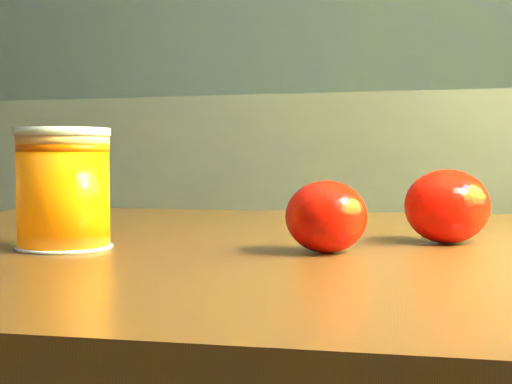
% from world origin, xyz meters
% --- Properties ---
extents(kitchen_counter, '(3.15, 0.60, 0.90)m').
position_xyz_m(kitchen_counter, '(0.00, 1.45, 0.45)').
color(kitchen_counter, '#55545A').
rests_on(kitchen_counter, ground).
extents(table, '(0.95, 0.71, 0.68)m').
position_xyz_m(table, '(0.83, -0.02, 0.59)').
color(table, brown).
rests_on(table, ground).
extents(juice_glass, '(0.07, 0.07, 0.09)m').
position_xyz_m(juice_glass, '(0.63, -0.12, 0.72)').
color(juice_glass, orange).
rests_on(juice_glass, table).
extents(orange_front, '(0.08, 0.08, 0.06)m').
position_xyz_m(orange_front, '(0.90, -0.00, 0.71)').
color(orange_front, red).
rests_on(orange_front, table).
extents(orange_back, '(0.07, 0.07, 0.05)m').
position_xyz_m(orange_back, '(0.82, -0.08, 0.70)').
color(orange_back, red).
rests_on(orange_back, table).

